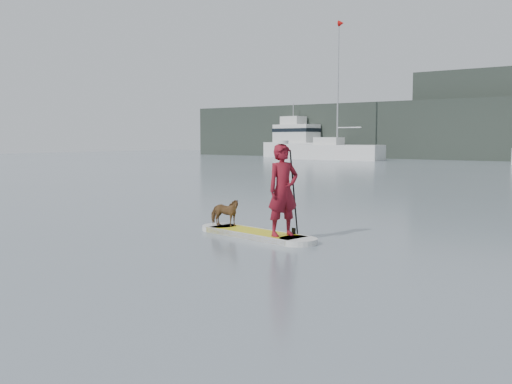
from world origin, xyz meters
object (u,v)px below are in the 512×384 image
Objects in this scene: paddleboard at (256,234)px; paddler at (283,190)px; motor_yacht_b at (300,142)px; sailboat_b at (336,150)px; dog at (225,212)px.

paddler is (0.80, -0.13, 1.04)m from paddleboard.
motor_yacht_b is (-27.75, 45.49, 0.62)m from paddler.
paddleboard is 0.34× the size of motor_yacht_b.
sailboat_b is 8.48m from motor_yacht_b.
motor_yacht_b is at bearing 15.13° from dog.
sailboat_b is 1.41× the size of motor_yacht_b.
dog is 0.06× the size of sailboat_b.
sailboat_b is at bearing 52.60° from paddler.
motor_yacht_b reaches higher than paddler.
paddleboard is at bearing -113.88° from dog.
dog is 0.08× the size of motor_yacht_b.
paddleboard is 1.32m from paddler.
paddler reaches higher than paddleboard.
sailboat_b is (-20.61, 40.96, -0.15)m from paddler.
paddler reaches higher than dog.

